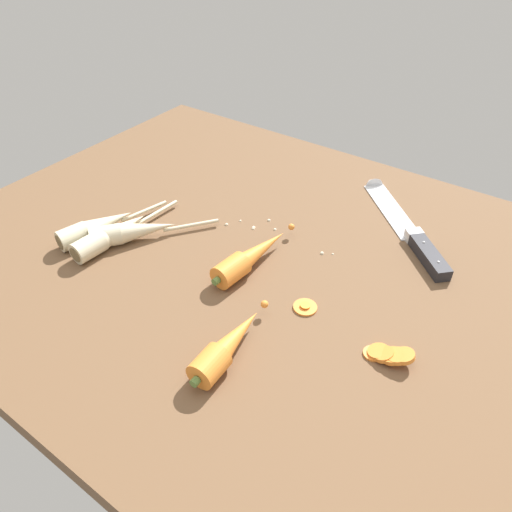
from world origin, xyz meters
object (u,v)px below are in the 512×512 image
at_px(parsnip_mid_right, 97,227).
at_px(parsnip_mid_left, 134,232).
at_px(carrot_slice_stack, 388,354).
at_px(carrot_slice_stray_near, 305,306).
at_px(whole_carrot, 250,257).
at_px(whole_carrot_second, 227,346).
at_px(parsnip_front, 112,234).
at_px(chefs_knife, 400,220).

bearing_deg(parsnip_mid_right, parsnip_mid_left, 23.80).
bearing_deg(parsnip_mid_right, carrot_slice_stack, 3.90).
bearing_deg(parsnip_mid_left, carrot_slice_stack, 1.03).
bearing_deg(carrot_slice_stray_near, whole_carrot, 165.63).
distance_m(whole_carrot, whole_carrot_second, 0.20).
bearing_deg(parsnip_mid_left, carrot_slice_stray_near, 4.75).
height_order(whole_carrot_second, parsnip_front, whole_carrot_second).
relative_size(whole_carrot, carrot_slice_stray_near, 5.52).
relative_size(whole_carrot, parsnip_mid_left, 1.03).
xyz_separation_m(parsnip_front, carrot_slice_stray_near, (0.38, 0.06, -0.02)).
xyz_separation_m(parsnip_mid_left, carrot_slice_stack, (0.50, 0.01, -0.01)).
bearing_deg(carrot_slice_stack, parsnip_mid_right, -176.10).
bearing_deg(carrot_slice_stray_near, chefs_knife, 84.10).
distance_m(chefs_knife, parsnip_front, 0.55).
distance_m(whole_carrot, parsnip_mid_left, 0.23).
distance_m(chefs_knife, parsnip_mid_left, 0.51).
bearing_deg(parsnip_front, carrot_slice_stray_near, 8.84).
bearing_deg(carrot_slice_stray_near, whole_carrot_second, -105.90).
distance_m(parsnip_front, parsnip_mid_right, 0.04).
relative_size(chefs_knife, carrot_slice_stray_near, 7.10).
xyz_separation_m(parsnip_mid_left, carrot_slice_stray_near, (0.35, 0.03, -0.02)).
bearing_deg(whole_carrot, parsnip_front, -159.43).
xyz_separation_m(whole_carrot, whole_carrot_second, (0.09, -0.18, 0.00)).
relative_size(parsnip_front, carrot_slice_stray_near, 6.33).
bearing_deg(chefs_knife, whole_carrot, -120.53).
bearing_deg(whole_carrot_second, carrot_slice_stack, 33.75).
distance_m(chefs_knife, whole_carrot, 0.32).
bearing_deg(carrot_slice_stray_near, parsnip_front, -171.16).
xyz_separation_m(chefs_knife, carrot_slice_stray_near, (-0.03, -0.31, -0.00)).
bearing_deg(whole_carrot_second, parsnip_mid_right, 166.92).
bearing_deg(parsnip_mid_left, whole_carrot, 15.94).
xyz_separation_m(chefs_knife, parsnip_front, (-0.41, -0.37, 0.01)).
height_order(parsnip_front, parsnip_mid_left, same).
distance_m(whole_carrot_second, parsnip_front, 0.35).
height_order(whole_carrot_second, carrot_slice_stack, whole_carrot_second).
bearing_deg(whole_carrot, chefs_knife, 59.47).
height_order(whole_carrot, parsnip_front, whole_carrot).
distance_m(chefs_knife, whole_carrot_second, 0.46).
xyz_separation_m(chefs_knife, parsnip_mid_left, (-0.38, -0.34, 0.01)).
xyz_separation_m(whole_carrot, parsnip_front, (-0.25, -0.09, -0.00)).
relative_size(parsnip_mid_left, carrot_slice_stray_near, 5.34).
bearing_deg(carrot_slice_stack, parsnip_front, -175.80).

